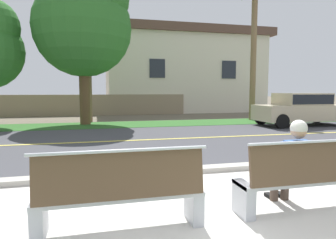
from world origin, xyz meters
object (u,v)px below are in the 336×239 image
(shade_tree_centre, at_px, (86,21))
(seated_person_blue, at_px, (293,160))
(bench_left, at_px, (121,194))
(palm_tree_short, at_px, (255,7))
(bench_right, at_px, (307,179))
(car_beige_near, at_px, (301,108))

(shade_tree_centre, bearing_deg, seated_person_blue, -75.24)
(bench_left, relative_size, seated_person_blue, 1.55)
(shade_tree_centre, distance_m, palm_tree_short, 9.08)
(palm_tree_short, bearing_deg, bench_right, -116.45)
(seated_person_blue, distance_m, shade_tree_centre, 12.57)
(seated_person_blue, height_order, car_beige_near, car_beige_near)
(car_beige_near, bearing_deg, seated_person_blue, -128.54)
(shade_tree_centre, bearing_deg, bench_right, -74.96)
(bench_left, height_order, car_beige_near, car_beige_near)
(seated_person_blue, height_order, palm_tree_short, palm_tree_short)
(bench_right, height_order, shade_tree_centre, shade_tree_centre)
(bench_left, relative_size, bench_right, 1.00)
(bench_right, bearing_deg, car_beige_near, 52.44)
(car_beige_near, relative_size, shade_tree_centre, 0.56)
(bench_left, xyz_separation_m, palm_tree_short, (8.35, 11.80, 5.79))
(bench_right, xyz_separation_m, palm_tree_short, (5.87, 11.80, 5.79))
(seated_person_blue, xyz_separation_m, shade_tree_centre, (-3.01, 11.43, 4.30))
(car_beige_near, bearing_deg, shade_tree_centre, 163.78)
(shade_tree_centre, bearing_deg, car_beige_near, -16.22)
(bench_left, height_order, seated_person_blue, seated_person_blue)
(bench_left, height_order, palm_tree_short, palm_tree_short)
(seated_person_blue, bearing_deg, bench_right, -58.48)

